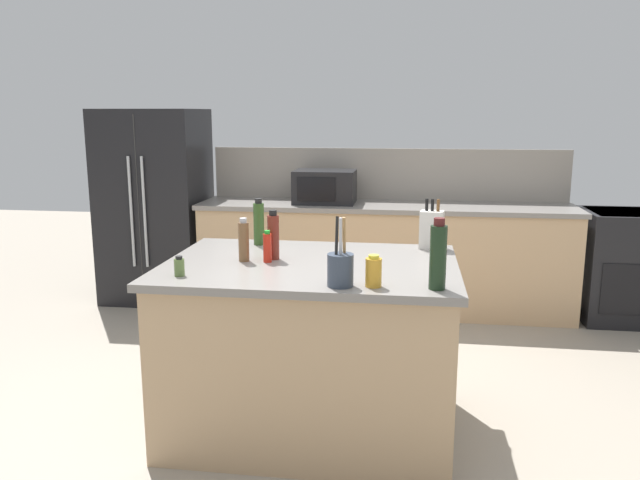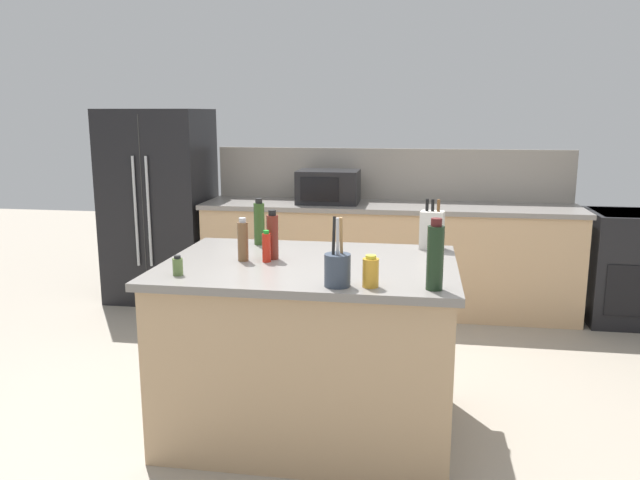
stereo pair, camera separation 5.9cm
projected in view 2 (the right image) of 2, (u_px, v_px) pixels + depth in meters
The scene contains 16 objects.
ground_plane at pixel (310, 426), 3.48m from camera, with size 14.00×14.00×0.00m, color gray.
back_counter_run at pixel (387, 257), 5.46m from camera, with size 3.23×0.66×0.94m.
wall_backsplash at pixel (391, 174), 5.63m from camera, with size 3.19×0.03×0.46m, color gray.
kitchen_island at pixel (310, 346), 3.38m from camera, with size 1.54×1.10×0.94m.
refrigerator at pixel (160, 205), 5.76m from camera, with size 0.90×0.75×1.75m.
range_oven at pixel (635, 267), 5.14m from camera, with size 0.76×0.65×0.92m.
microwave at pixel (328, 187), 5.42m from camera, with size 0.53×0.39×0.29m.
knife_block at pixel (432, 230), 3.59m from camera, with size 0.14×0.12×0.29m.
utensil_crock at pixel (337, 269), 2.82m from camera, with size 0.12×0.12×0.32m.
vinegar_bottle at pixel (273, 236), 3.34m from camera, with size 0.06×0.06×0.27m.
wine_bottle at pixel (435, 256), 2.75m from camera, with size 0.08×0.08×0.32m.
olive_oil_bottle at pixel (259, 223), 3.71m from camera, with size 0.06×0.06×0.28m.
spice_jar_oregano at pixel (178, 266), 3.02m from camera, with size 0.05×0.05×0.10m.
pepper_grinder at pixel (243, 241), 3.30m from camera, with size 0.06×0.06×0.23m.
hot_sauce_bottle at pixel (266, 247), 3.28m from camera, with size 0.04×0.04×0.17m.
honey_jar at pixel (371, 272), 2.81m from camera, with size 0.07×0.07×0.15m.
Camera 2 is at (0.56, -3.15, 1.72)m, focal length 35.00 mm.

